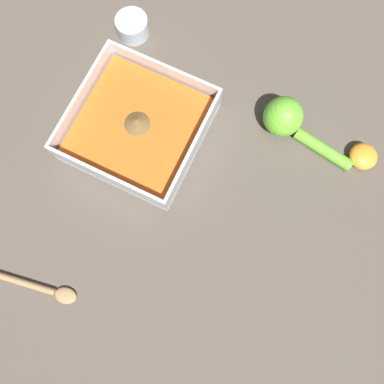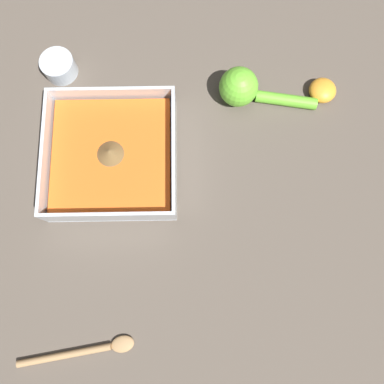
{
  "view_description": "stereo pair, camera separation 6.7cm",
  "coord_description": "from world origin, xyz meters",
  "px_view_note": "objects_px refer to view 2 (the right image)",
  "views": [
    {
      "loc": [
        -0.25,
        0.2,
        0.69
      ],
      "look_at": [
        -0.18,
        0.07,
        0.03
      ],
      "focal_mm": 35.0,
      "sensor_mm": 36.0,
      "label": 1
    },
    {
      "loc": [
        -0.18,
        0.21,
        0.69
      ],
      "look_at": [
        -0.18,
        0.07,
        0.03
      ],
      "focal_mm": 35.0,
      "sensor_mm": 36.0,
      "label": 2
    }
  ],
  "objects_px": {
    "lemon_squeezer": "(245,89)",
    "spice_bowl": "(59,67)",
    "lemon_half": "(323,90)",
    "square_dish": "(112,157)",
    "wooden_spoon": "(84,352)"
  },
  "relations": [
    {
      "from": "square_dish",
      "to": "spice_bowl",
      "type": "height_order",
      "value": "square_dish"
    },
    {
      "from": "lemon_half",
      "to": "spice_bowl",
      "type": "bearing_deg",
      "value": -6.3
    },
    {
      "from": "spice_bowl",
      "to": "lemon_squeezer",
      "type": "xyz_separation_m",
      "value": [
        -0.37,
        0.06,
        0.02
      ]
    },
    {
      "from": "square_dish",
      "to": "wooden_spoon",
      "type": "distance_m",
      "value": 0.35
    },
    {
      "from": "lemon_squeezer",
      "to": "lemon_half",
      "type": "xyz_separation_m",
      "value": [
        -0.16,
        -0.0,
        -0.02
      ]
    },
    {
      "from": "spice_bowl",
      "to": "square_dish",
      "type": "bearing_deg",
      "value": 120.64
    },
    {
      "from": "spice_bowl",
      "to": "lemon_squeezer",
      "type": "relative_size",
      "value": 0.34
    },
    {
      "from": "square_dish",
      "to": "wooden_spoon",
      "type": "height_order",
      "value": "square_dish"
    },
    {
      "from": "square_dish",
      "to": "spice_bowl",
      "type": "xyz_separation_m",
      "value": [
        0.11,
        -0.19,
        -0.0
      ]
    },
    {
      "from": "square_dish",
      "to": "lemon_squeezer",
      "type": "distance_m",
      "value": 0.28
    },
    {
      "from": "lemon_squeezer",
      "to": "spice_bowl",
      "type": "bearing_deg",
      "value": -0.26
    },
    {
      "from": "spice_bowl",
      "to": "lemon_squeezer",
      "type": "height_order",
      "value": "lemon_squeezer"
    },
    {
      "from": "lemon_squeezer",
      "to": "wooden_spoon",
      "type": "relative_size",
      "value": 0.97
    },
    {
      "from": "lemon_half",
      "to": "square_dish",
      "type": "bearing_deg",
      "value": 18.03
    },
    {
      "from": "wooden_spoon",
      "to": "square_dish",
      "type": "bearing_deg",
      "value": 73.66
    }
  ]
}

